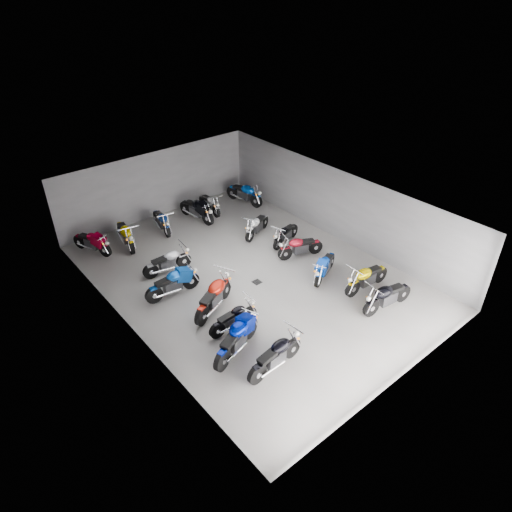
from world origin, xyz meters
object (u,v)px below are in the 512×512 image
object	(u,v)px
drain_grate	(257,282)
motorcycle_right_a	(387,296)
motorcycle_back_b	(125,234)
motorcycle_left_e	(173,283)
motorcycle_right_d	(300,247)
motorcycle_back_d	(197,210)
motorcycle_left_a	(276,356)
motorcycle_right_c	(325,266)
motorcycle_left_d	(214,297)
motorcycle_back_a	(92,242)
motorcycle_back_c	(162,221)
motorcycle_left_b	(237,338)
motorcycle_left_f	(168,262)
motorcycle_right_f	(257,225)
motorcycle_back_e	(210,203)
motorcycle_left_c	(234,318)
motorcycle_right_b	(366,278)
motorcycle_back_f	(245,193)
motorcycle_right_e	(285,234)

from	to	relation	value
drain_grate	motorcycle_right_a	world-z (taller)	motorcycle_right_a
motorcycle_back_b	motorcycle_left_e	bearing A→B (deg)	97.15
motorcycle_right_d	motorcycle_back_d	bearing A→B (deg)	33.40
motorcycle_left_a	motorcycle_right_c	bearing A→B (deg)	112.43
motorcycle_left_d	motorcycle_back_a	world-z (taller)	motorcycle_left_d
motorcycle_back_c	motorcycle_back_d	bearing A→B (deg)	-174.59
motorcycle_left_b	motorcycle_right_c	size ratio (longest dim) A/B	1.18
motorcycle_left_f	motorcycle_right_d	xyz separation A→B (m)	(4.87, -2.54, -0.00)
motorcycle_left_e	motorcycle_right_f	bearing A→B (deg)	109.66
drain_grate	motorcycle_back_e	xyz separation A→B (m)	(2.03, 6.09, 0.47)
motorcycle_left_e	motorcycle_back_c	xyz separation A→B (m)	(2.15, 4.59, -0.03)
motorcycle_left_f	motorcycle_left_c	bearing A→B (deg)	6.36
motorcycle_right_b	motorcycle_back_f	distance (m)	8.83
motorcycle_back_f	motorcycle_right_e	bearing A→B (deg)	64.69
motorcycle_right_c	motorcycle_back_c	world-z (taller)	motorcycle_back_c
motorcycle_left_a	motorcycle_back_d	world-z (taller)	motorcycle_back_d
motorcycle_left_b	motorcycle_back_c	bearing A→B (deg)	145.78
motorcycle_back_b	motorcycle_left_a	bearing A→B (deg)	101.70
motorcycle_right_d	motorcycle_back_c	bearing A→B (deg)	48.53
motorcycle_left_f	motorcycle_back_b	distance (m)	3.02
motorcycle_right_d	motorcycle_right_f	bearing A→B (deg)	22.79
motorcycle_right_b	motorcycle_back_d	bearing A→B (deg)	14.44
motorcycle_left_c	motorcycle_right_c	size ratio (longest dim) A/B	0.99
motorcycle_left_f	motorcycle_back_b	bearing A→B (deg)	-166.80
motorcycle_left_e	motorcycle_right_b	distance (m)	7.26
motorcycle_right_b	motorcycle_back_f	world-z (taller)	motorcycle_back_f
drain_grate	motorcycle_back_d	xyz separation A→B (m)	(1.09, 5.81, 0.55)
motorcycle_right_d	motorcycle_right_f	world-z (taller)	motorcycle_right_d
motorcycle_right_e	motorcycle_back_d	distance (m)	4.69
motorcycle_left_d	motorcycle_right_a	world-z (taller)	motorcycle_left_d
motorcycle_back_c	motorcycle_back_d	distance (m)	1.84
motorcycle_back_f	motorcycle_left_a	bearing A→B (deg)	45.54
motorcycle_right_c	motorcycle_back_c	size ratio (longest dim) A/B	0.94
motorcycle_right_a	motorcycle_right_c	distance (m)	2.78
motorcycle_left_e	motorcycle_right_b	bearing A→B (deg)	57.11
motorcycle_right_e	motorcycle_right_f	size ratio (longest dim) A/B	0.98
motorcycle_left_a	motorcycle_back_f	distance (m)	11.56
motorcycle_right_e	motorcycle_back_d	bearing A→B (deg)	6.19
motorcycle_left_d	motorcycle_back_c	bearing A→B (deg)	141.69
motorcycle_back_b	motorcycle_back_c	xyz separation A→B (m)	(1.89, 0.17, -0.05)
motorcycle_right_b	motorcycle_left_b	bearing A→B (deg)	88.00
motorcycle_left_f	motorcycle_back_d	bearing A→B (deg)	138.27
motorcycle_back_c	motorcycle_left_d	bearing A→B (deg)	87.35
motorcycle_left_c	motorcycle_left_d	size ratio (longest dim) A/B	0.86
motorcycle_back_b	motorcycle_back_c	size ratio (longest dim) A/B	1.11
drain_grate	motorcycle_right_b	size ratio (longest dim) A/B	0.14
motorcycle_left_f	motorcycle_right_c	distance (m)	6.23
motorcycle_left_b	motorcycle_back_f	world-z (taller)	motorcycle_left_b
motorcycle_right_a	motorcycle_back_a	bearing A→B (deg)	39.55
motorcycle_right_e	motorcycle_left_d	bearing A→B (deg)	92.98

